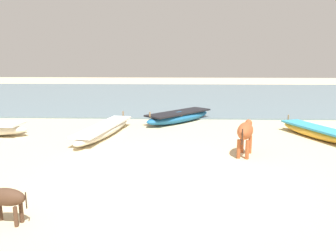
# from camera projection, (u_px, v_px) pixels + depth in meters

# --- Properties ---
(ground) EXTENTS (80.00, 80.00, 0.00)m
(ground) POSITION_uv_depth(u_px,v_px,m) (167.00, 175.00, 8.62)
(ground) COLOR beige
(sea_water) EXTENTS (60.00, 20.00, 0.08)m
(sea_water) POSITION_uv_depth(u_px,v_px,m) (176.00, 95.00, 25.97)
(sea_water) COLOR slate
(sea_water) RESTS_ON ground
(fishing_boat_2) EXTENTS (2.05, 3.57, 0.60)m
(fishing_boat_2) POSITION_uv_depth(u_px,v_px,m) (316.00, 132.00, 12.54)
(fishing_boat_2) COLOR gold
(fishing_boat_2) RESTS_ON ground
(fishing_boat_3) EXTENTS (3.38, 3.56, 0.69)m
(fishing_boat_3) POSITION_uv_depth(u_px,v_px,m) (179.00, 116.00, 15.47)
(fishing_boat_3) COLOR #1E669E
(fishing_boat_3) RESTS_ON ground
(fishing_boat_4) EXTENTS (1.64, 4.77, 0.60)m
(fishing_boat_4) POSITION_uv_depth(u_px,v_px,m) (104.00, 130.00, 12.88)
(fishing_boat_4) COLOR beige
(fishing_boat_4) RESTS_ON ground
(cow_adult_rust) EXTENTS (0.79, 1.55, 1.03)m
(cow_adult_rust) POSITION_uv_depth(u_px,v_px,m) (245.00, 132.00, 10.21)
(cow_adult_rust) COLOR #9E4C28
(cow_adult_rust) RESTS_ON ground
(calf_near_dark) EXTENTS (1.04, 0.41, 0.68)m
(calf_near_dark) POSITION_uv_depth(u_px,v_px,m) (4.00, 198.00, 6.04)
(calf_near_dark) COLOR #4C3323
(calf_near_dark) RESTS_ON ground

